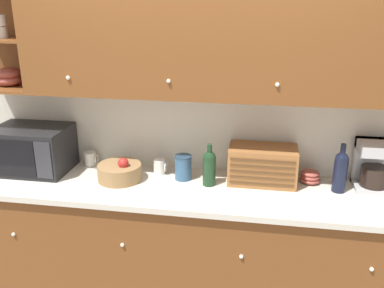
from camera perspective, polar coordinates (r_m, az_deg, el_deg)
The scene contains 15 objects.
ground_plane at distance 3.70m, azimuth 0.63°, elevation -17.00°, with size 24.00×24.00×0.00m, color slate.
wall_back at distance 3.14m, azimuth 0.80°, elevation 2.79°, with size 5.47×0.06×2.60m.
counter_unit at distance 3.16m, azimuth -0.31°, elevation -13.49°, with size 3.09×0.69×0.96m.
backsplash_panel at distance 3.12m, azimuth 0.69°, elevation 1.87°, with size 3.07×0.01×0.60m.
upper_cabinets at distance 2.79m, azimuth 3.68°, elevation 13.55°, with size 3.07×0.40×0.72m.
microwave at distance 3.34m, azimuth -20.51°, elevation -0.64°, with size 0.53×0.40×0.33m.
mug at distance 3.35m, azimuth -13.39°, elevation -1.91°, with size 0.10×0.09×0.10m.
fruit_basket at distance 3.05m, azimuth -9.61°, elevation -3.67°, with size 0.31×0.31×0.18m.
mug_blue_second at distance 3.11m, azimuth -4.31°, elevation -3.02°, with size 0.10×0.08×0.11m.
storage_canister at distance 3.01m, azimuth -1.18°, elevation -3.13°, with size 0.12×0.12×0.18m.
second_wine_bottle at distance 2.90m, azimuth 2.33°, elevation -3.03°, with size 0.09×0.09×0.29m.
bread_box at distance 2.98m, azimuth 9.37°, elevation -2.76°, with size 0.46×0.27×0.26m.
bowl_stack_on_counter at distance 3.07m, azimuth 15.47°, elevation -4.22°, with size 0.14×0.14×0.09m.
wine_bottle at distance 2.96m, azimuth 19.19°, elevation -3.31°, with size 0.09×0.09×0.33m.
coffee_maker at distance 3.10m, azimuth 23.14°, elevation -2.55°, with size 0.24×0.24×0.33m.
Camera 1 is at (0.46, -2.94, 2.20)m, focal length 40.00 mm.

